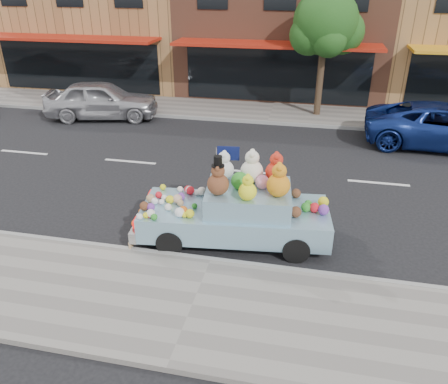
% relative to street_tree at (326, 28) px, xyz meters
% --- Properties ---
extents(ground, '(120.00, 120.00, 0.00)m').
position_rel_street_tree_xyz_m(ground, '(-2.03, -6.55, -3.69)').
color(ground, black).
rests_on(ground, ground).
extents(near_sidewalk, '(60.00, 3.00, 0.12)m').
position_rel_street_tree_xyz_m(near_sidewalk, '(-2.03, -13.05, -3.63)').
color(near_sidewalk, gray).
rests_on(near_sidewalk, ground).
extents(far_sidewalk, '(60.00, 3.00, 0.12)m').
position_rel_street_tree_xyz_m(far_sidewalk, '(-2.03, -0.05, -3.63)').
color(far_sidewalk, gray).
rests_on(far_sidewalk, ground).
extents(near_kerb, '(60.00, 0.12, 0.13)m').
position_rel_street_tree_xyz_m(near_kerb, '(-2.03, -11.55, -3.63)').
color(near_kerb, gray).
rests_on(near_kerb, ground).
extents(far_kerb, '(60.00, 0.12, 0.13)m').
position_rel_street_tree_xyz_m(far_kerb, '(-2.03, -1.55, -3.63)').
color(far_kerb, gray).
rests_on(far_kerb, ground).
extents(storefront_left, '(10.00, 9.80, 7.30)m').
position_rel_street_tree_xyz_m(storefront_left, '(-12.03, 5.42, -0.05)').
color(storefront_left, '#A57645').
rests_on(storefront_left, ground).
extents(storefront_mid, '(10.00, 9.80, 7.30)m').
position_rel_street_tree_xyz_m(storefront_mid, '(-2.03, 5.42, -0.05)').
color(storefront_mid, brown).
rests_on(storefront_mid, ground).
extents(street_tree, '(3.00, 2.70, 5.22)m').
position_rel_street_tree_xyz_m(street_tree, '(0.00, 0.00, 0.00)').
color(street_tree, '#38281C').
rests_on(street_tree, ground).
extents(car_silver, '(5.03, 2.88, 1.61)m').
position_rel_street_tree_xyz_m(car_silver, '(-9.10, -2.18, -2.89)').
color(car_silver, '#BABABF').
rests_on(car_silver, ground).
extents(car_blue, '(5.63, 2.83, 1.53)m').
position_rel_street_tree_xyz_m(car_blue, '(4.49, -2.82, -2.93)').
color(car_blue, navy).
rests_on(car_blue, ground).
extents(art_car, '(4.65, 2.23, 2.25)m').
position_rel_street_tree_xyz_m(art_car, '(-1.66, -10.45, -2.89)').
color(art_car, black).
rests_on(art_car, ground).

